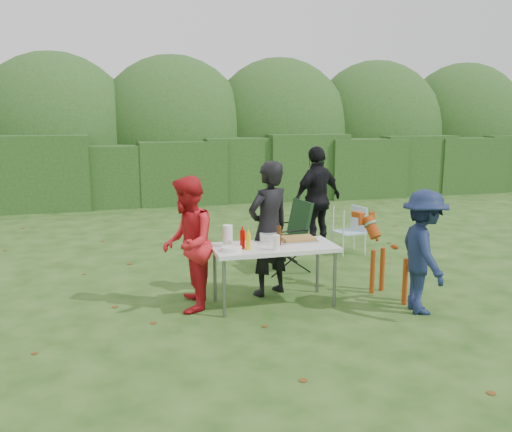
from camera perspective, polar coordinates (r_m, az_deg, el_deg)
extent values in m
plane|color=#1E4211|center=(6.89, 1.08, -8.85)|extent=(80.00, 80.00, 0.00)
cube|color=#23471C|center=(14.43, -7.84, 4.76)|extent=(22.00, 1.40, 1.70)
ellipsoid|color=#3D6628|center=(15.96, -8.66, 7.99)|extent=(20.00, 2.60, 3.20)
cube|color=silver|center=(6.56, 1.92, -3.33)|extent=(1.50, 0.70, 0.05)
cylinder|color=slate|center=(6.24, -3.37, -7.62)|extent=(0.04, 0.04, 0.69)
cylinder|color=slate|center=(6.64, 8.28, -6.59)|extent=(0.04, 0.04, 0.69)
cylinder|color=slate|center=(6.77, -4.35, -6.18)|extent=(0.04, 0.04, 0.69)
cylinder|color=slate|center=(7.13, 6.49, -5.33)|extent=(0.04, 0.04, 0.69)
imported|color=black|center=(6.90, 1.36, -1.34)|extent=(0.75, 0.64, 1.73)
imported|color=red|center=(6.42, -7.22, -2.93)|extent=(0.74, 0.88, 1.60)
imported|color=black|center=(9.22, 6.46, 1.78)|extent=(1.13, 0.83, 1.78)
imported|color=#142042|center=(6.60, 17.21, -3.62)|extent=(0.71, 1.03, 1.46)
cube|color=#B7B7BA|center=(6.79, 4.44, -2.58)|extent=(0.45, 0.30, 0.02)
cube|color=#AB7D39|center=(6.78, 4.44, -2.35)|extent=(0.40, 0.26, 0.04)
cylinder|color=gold|center=(6.32, -0.82, -2.70)|extent=(0.06, 0.06, 0.20)
cylinder|color=#AF0600|center=(6.38, -1.43, -2.48)|extent=(0.06, 0.06, 0.22)
cylinder|color=#47230F|center=(6.54, 2.44, -2.07)|extent=(0.06, 0.06, 0.24)
cylinder|color=white|center=(6.49, -3.01, -2.10)|extent=(0.12, 0.12, 0.26)
cylinder|color=white|center=(6.31, 2.15, -2.82)|extent=(0.08, 0.08, 0.18)
cylinder|color=silver|center=(6.78, 1.49, -2.23)|extent=(0.26, 0.26, 0.10)
cylinder|color=white|center=(6.29, -2.59, -3.48)|extent=(0.24, 0.24, 0.05)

